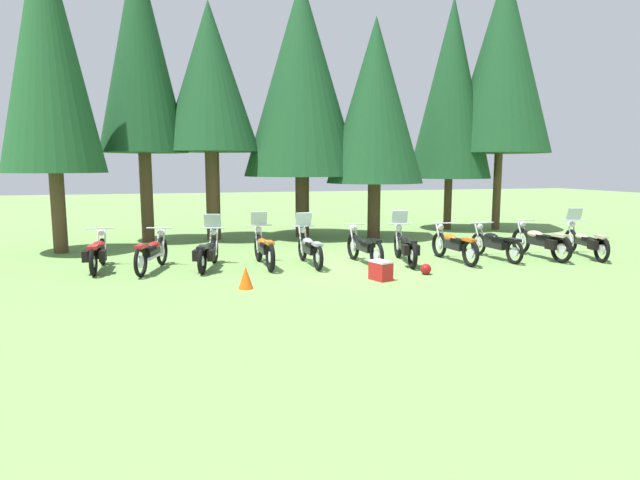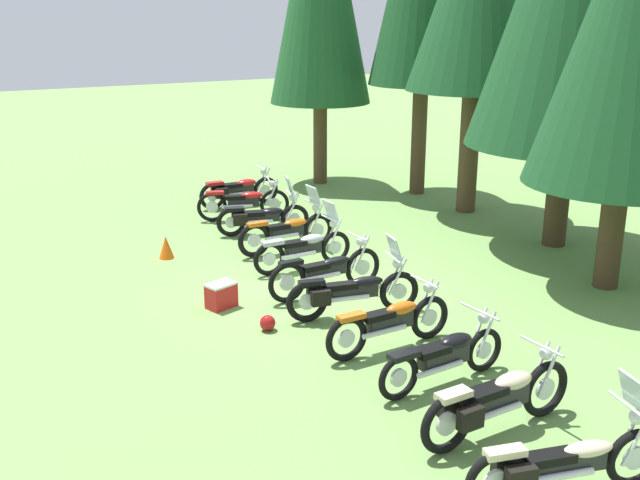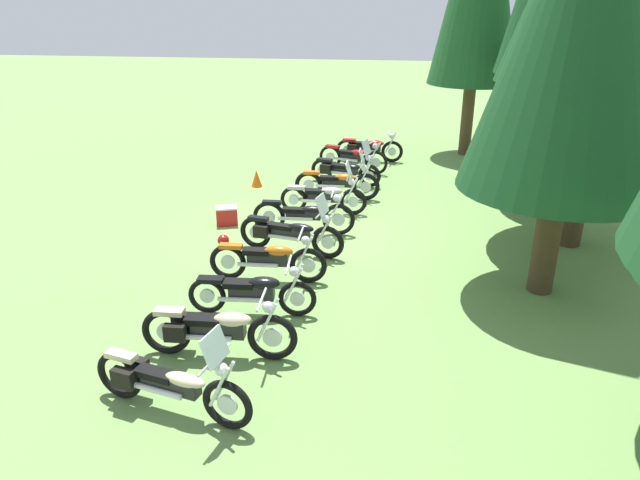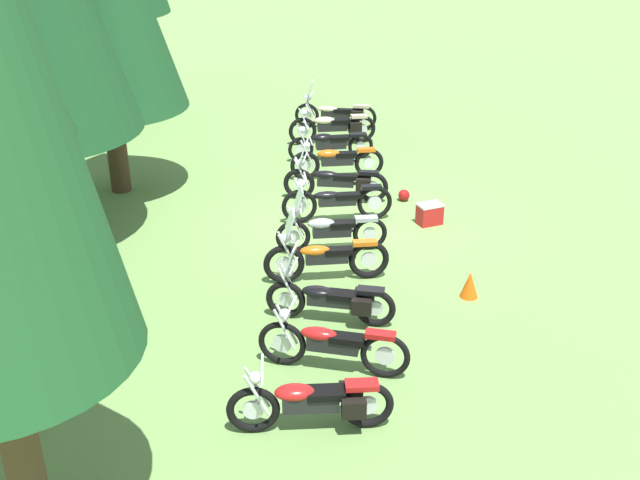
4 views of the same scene
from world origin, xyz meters
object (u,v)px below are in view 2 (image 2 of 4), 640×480
Objects in this scene: picnic_cooler at (221,295)px; traffic_cone at (166,247)px; motorcycle_2 at (262,216)px; motorcycle_5 at (327,271)px; motorcycle_6 at (352,291)px; motorcycle_4 at (305,247)px; pine_tree_4 at (637,20)px; motorcycle_3 at (288,231)px; motorcycle_7 at (391,322)px; dropped_helmet at (268,323)px; motorcycle_8 at (445,355)px; motorcycle_10 at (565,462)px; motorcycle_0 at (238,190)px; motorcycle_1 at (244,202)px; motorcycle_9 at (497,399)px.

picnic_cooler is 3.09m from traffic_cone.
motorcycle_2 is 4.05m from motorcycle_5.
motorcycle_6 is (1.13, -0.13, 0.01)m from motorcycle_5.
pine_tree_4 reaches higher than motorcycle_4.
motorcycle_3 reaches higher than traffic_cone.
motorcycle_7 is at bearing -86.34° from pine_tree_4.
motorcycle_2 is at bearing 81.13° from motorcycle_7.
pine_tree_4 reaches higher than motorcycle_2.
motorcycle_4 is 3.09m from dropped_helmet.
pine_tree_4 is 13.16× the size of picnic_cooler.
motorcycle_3 reaches higher than dropped_helmet.
motorcycle_8 is at bearing -95.83° from motorcycle_5.
pine_tree_4 is at bearing 69.70° from picnic_cooler.
dropped_helmet is at bearing -100.59° from pine_tree_4.
picnic_cooler reaches higher than dropped_helmet.
motorcycle_10 is (2.66, -0.46, 0.00)m from motorcycle_8.
motorcycle_4 is 0.28× the size of pine_tree_4.
motorcycle_5 is at bearing -114.31° from pine_tree_4.
motorcycle_7 is (6.52, -0.78, 0.02)m from motorcycle_2.
motorcycle_2 is 8.07× the size of dropped_helmet.
motorcycle_6 is (5.15, -0.64, 0.02)m from motorcycle_2.
motorcycle_7 is at bearing -98.26° from motorcycle_5.
pine_tree_4 reaches higher than traffic_cone.
motorcycle_2 reaches higher than motorcycle_0.
motorcycle_2 is 4.44m from picnic_cooler.
traffic_cone is at bearing -179.57° from picnic_cooler.
motorcycle_0 is 7.03m from picnic_cooler.
traffic_cone is at bearing 137.35° from motorcycle_4.
pine_tree_4 reaches higher than motorcycle_3.
motorcycle_3 is (4.09, -0.54, 0.01)m from motorcycle_0.
motorcycle_1 reaches higher than picnic_cooler.
motorcycle_4 reaches higher than motorcycle_5.
traffic_cone is (3.27, -3.00, -0.22)m from motorcycle_0.
motorcycle_5 is 3.95m from traffic_cone.
motorcycle_2 is 0.27× the size of pine_tree_4.
motorcycle_1 is 7.94m from motorcycle_7.
picnic_cooler is at bearing 168.44° from motorcycle_5.
motorcycle_10 is at bearing -96.15° from motorcycle_0.
dropped_helmet is (4.99, -2.15, -0.31)m from motorcycle_2.
motorcycle_7 reaches higher than motorcycle_8.
picnic_cooler is 1.22× the size of traffic_cone.
motorcycle_2 is 9.22m from motorcycle_9.
motorcycle_1 is at bearing 85.17° from motorcycle_3.
motorcycle_1 reaches higher than dropped_helmet.
motorcycle_4 is 7.96m from motorcycle_10.
motorcycle_3 is 4.17m from dropped_helmet.
motorcycle_1 is at bearing -151.11° from pine_tree_4.
motorcycle_5 is at bearing 120.51° from dropped_helmet.
motorcycle_9 is (5.15, -0.48, 0.03)m from motorcycle_5.
motorcycle_10 reaches higher than motorcycle_5.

